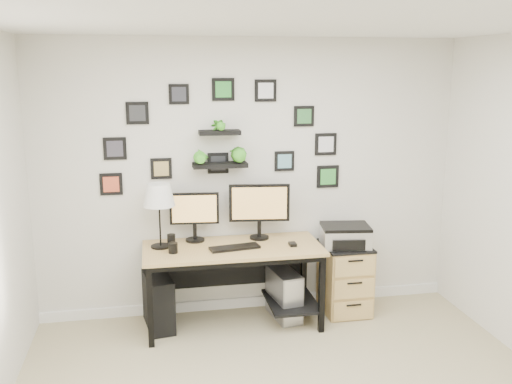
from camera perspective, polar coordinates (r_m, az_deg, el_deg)
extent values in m
plane|color=silver|center=(3.36, 5.71, 16.88)|extent=(4.00, 4.00, 0.00)
plane|color=silver|center=(5.40, -0.56, 1.41)|extent=(4.00, 0.00, 4.00)
cube|color=white|center=(5.76, -0.51, -10.91)|extent=(4.00, 0.03, 0.10)
cube|color=tan|center=(5.15, -2.33, -5.64)|extent=(1.60, 0.70, 0.03)
cube|color=black|center=(5.17, -2.32, -6.06)|extent=(1.54, 0.64, 0.05)
cube|color=black|center=(5.55, -2.81, -7.29)|extent=(1.44, 0.02, 0.41)
cube|color=black|center=(5.45, 3.55, -10.85)|extent=(0.45, 0.63, 0.03)
cube|color=black|center=(4.96, -10.54, -11.25)|extent=(0.05, 0.05, 0.72)
cube|color=black|center=(5.51, -10.59, -8.75)|extent=(0.05, 0.05, 0.72)
cube|color=black|center=(5.17, 6.60, -10.10)|extent=(0.05, 0.05, 0.72)
cube|color=black|center=(5.70, 4.80, -7.84)|extent=(0.05, 0.05, 0.72)
cylinder|color=black|center=(5.33, -6.11, -4.79)|extent=(0.19, 0.19, 0.02)
cylinder|color=black|center=(5.31, -6.13, -3.98)|extent=(0.04, 0.04, 0.16)
cube|color=black|center=(5.25, -6.19, -1.64)|extent=(0.45, 0.07, 0.29)
cube|color=tan|center=(5.23, -6.19, -1.70)|extent=(0.40, 0.04, 0.25)
cylinder|color=black|center=(5.38, 0.33, -4.56)|extent=(0.20, 0.20, 0.02)
cylinder|color=black|center=(5.36, 0.33, -3.74)|extent=(0.04, 0.04, 0.16)
cube|color=black|center=(5.28, 0.34, -1.09)|extent=(0.56, 0.10, 0.35)
cube|color=tan|center=(5.27, 0.35, -1.14)|extent=(0.50, 0.07, 0.30)
cube|color=black|center=(5.09, -2.14, -5.58)|extent=(0.46, 0.21, 0.02)
cube|color=black|center=(5.18, 3.68, -5.23)|extent=(0.06, 0.09, 0.03)
cylinder|color=black|center=(5.20, -9.50, -5.38)|extent=(0.18, 0.18, 0.02)
cylinder|color=black|center=(5.12, -9.61, -2.55)|extent=(0.02, 0.02, 0.53)
cone|color=white|center=(5.07, -9.70, -0.28)|extent=(0.28, 0.28, 0.20)
cylinder|color=black|center=(5.02, -8.30, -5.56)|extent=(0.08, 0.08, 0.09)
cylinder|color=black|center=(5.25, -8.47, -4.71)|extent=(0.07, 0.07, 0.10)
cube|color=black|center=(5.35, -9.73, -10.73)|extent=(0.29, 0.52, 0.49)
cube|color=gray|center=(5.47, 2.82, -10.16)|extent=(0.27, 0.49, 0.46)
cube|color=silver|center=(5.28, 3.79, -11.07)|extent=(0.18, 0.04, 0.43)
cube|color=tan|center=(5.64, 8.86, -8.57)|extent=(0.42, 0.50, 0.65)
cube|color=black|center=(5.53, 8.97, -5.33)|extent=(0.43, 0.51, 0.02)
cube|color=tan|center=(5.50, 9.69, -11.62)|extent=(0.39, 0.02, 0.18)
cylinder|color=black|center=(5.46, 9.76, -11.09)|extent=(0.14, 0.02, 0.02)
cube|color=tan|center=(5.41, 9.77, -9.52)|extent=(0.39, 0.02, 0.18)
cylinder|color=black|center=(5.38, 9.85, -8.98)|extent=(0.14, 0.02, 0.02)
cube|color=tan|center=(5.34, 9.86, -7.37)|extent=(0.39, 0.02, 0.18)
cylinder|color=black|center=(5.31, 9.94, -6.80)|extent=(0.14, 0.02, 0.02)
cube|color=silver|center=(5.47, 8.91, -4.46)|extent=(0.49, 0.40, 0.17)
cube|color=black|center=(5.44, 8.95, -3.45)|extent=(0.49, 0.40, 0.03)
cube|color=black|center=(5.31, 9.29, -5.29)|extent=(0.30, 0.06, 0.10)
cube|color=black|center=(5.24, -3.63, 2.71)|extent=(0.50, 0.18, 0.04)
cube|color=black|center=(5.19, -3.66, 5.96)|extent=(0.38, 0.15, 0.04)
imported|color=green|center=(5.20, -5.51, 4.33)|extent=(0.15, 0.12, 0.27)
imported|color=green|center=(5.24, -1.80, 4.45)|extent=(0.15, 0.15, 0.27)
imported|color=green|center=(5.17, -3.68, 7.58)|extent=(0.13, 0.09, 0.25)
cube|color=black|center=(5.28, -9.45, 2.33)|extent=(0.19, 0.02, 0.19)
cube|color=tan|center=(5.27, -9.45, 2.31)|extent=(0.13, 0.00, 0.13)
cube|color=black|center=(5.32, 0.96, 10.11)|extent=(0.20, 0.02, 0.20)
cube|color=silver|center=(5.31, 0.99, 10.10)|extent=(0.14, 0.00, 0.14)
cube|color=black|center=(5.22, -7.72, 9.67)|extent=(0.18, 0.02, 0.18)
cube|color=#292A31|center=(5.20, -7.71, 9.67)|extent=(0.13, 0.00, 0.13)
cube|color=black|center=(5.57, 7.19, 1.54)|extent=(0.22, 0.02, 0.22)
cube|color=green|center=(5.56, 7.23, 1.52)|extent=(0.15, 0.00, 0.15)
cube|color=black|center=(5.25, -3.30, 10.21)|extent=(0.20, 0.02, 0.20)
cube|color=#2E8A32|center=(5.24, -3.28, 10.20)|extent=(0.14, 0.00, 0.14)
cube|color=black|center=(5.22, -11.78, 7.73)|extent=(0.20, 0.02, 0.20)
cube|color=#28292C|center=(5.21, -11.78, 7.72)|extent=(0.14, 0.00, 0.14)
cube|color=black|center=(5.32, -14.28, 0.77)|extent=(0.20, 0.02, 0.20)
cube|color=#CD4E30|center=(5.31, -14.29, 0.74)|extent=(0.14, 0.00, 0.14)
cube|color=black|center=(5.42, 4.82, 7.57)|extent=(0.19, 0.02, 0.19)
cube|color=#34733A|center=(5.41, 4.85, 7.56)|extent=(0.13, 0.00, 0.13)
cube|color=black|center=(5.26, -13.93, 4.24)|extent=(0.20, 0.02, 0.20)
cube|color=#383540|center=(5.25, -13.93, 4.22)|extent=(0.14, 0.00, 0.14)
cube|color=black|center=(5.43, 2.86, 3.11)|extent=(0.19, 0.02, 0.19)
cube|color=#629EAD|center=(5.42, 2.88, 3.09)|extent=(0.13, 0.00, 0.13)
cube|color=black|center=(5.31, -3.81, 2.90)|extent=(0.19, 0.02, 0.19)
cube|color=black|center=(5.30, -3.80, 2.88)|extent=(0.14, 0.00, 0.14)
cube|color=black|center=(5.51, 6.98, 4.77)|extent=(0.21, 0.02, 0.21)
cube|color=silver|center=(5.50, 7.02, 4.75)|extent=(0.15, 0.00, 0.15)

